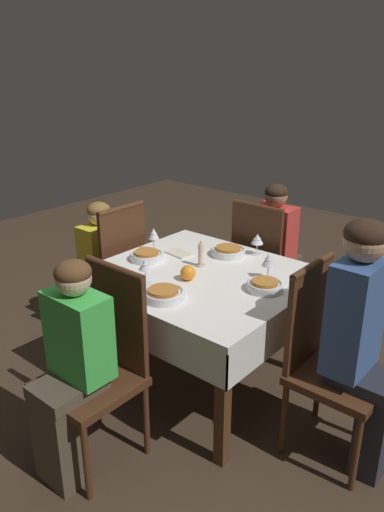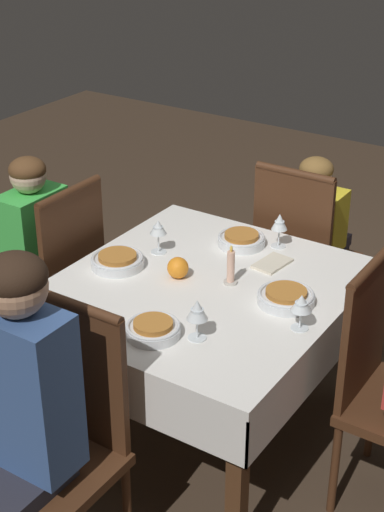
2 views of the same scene
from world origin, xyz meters
The scene contains 21 objects.
ground_plane centered at (0.00, 0.00, 0.00)m, with size 8.00×8.00×0.00m, color #3D2D21.
dining_table centered at (0.00, 0.00, 0.64)m, with size 1.20×1.10×0.72m.
chair_west centered at (-0.83, 0.04, 0.53)m, with size 0.43×0.43×0.99m.
chair_north centered at (-0.01, 0.78, 0.53)m, with size 0.43×0.43×0.99m.
chair_south centered at (0.05, -0.78, 0.53)m, with size 0.43×0.43×0.99m.
chair_east centered at (0.83, -0.04, 0.53)m, with size 0.43×0.43×0.99m.
person_adult_denim centered at (-0.99, 0.04, 0.71)m, with size 0.34×0.30×1.25m.
person_child_green centered at (-0.01, 0.95, 0.59)m, with size 0.30×0.33×1.08m.
person_child_red centered at (0.05, -0.95, 0.59)m, with size 0.30×0.33×1.08m.
person_child_yellow centered at (1.01, -0.04, 0.54)m, with size 0.33×0.30×0.98m.
bowl_west centered at (-0.40, -0.05, 0.75)m, with size 0.20×0.20×0.06m.
wine_glass_west centered at (-0.33, -0.19, 0.83)m, with size 0.08×0.08×0.16m.
bowl_north centered at (-0.06, 0.38, 0.75)m, with size 0.22×0.22×0.06m.
wine_glass_north centered at (0.14, 0.31, 0.83)m, with size 0.07×0.07×0.15m.
bowl_south centered at (0.06, -0.34, 0.75)m, with size 0.22×0.22×0.06m.
wine_glass_south centered at (-0.08, -0.47, 0.82)m, with size 0.08×0.08×0.14m.
bowl_east centered at (0.40, 0.05, 0.75)m, with size 0.21×0.21×0.06m.
wine_glass_east centered at (0.47, -0.09, 0.83)m, with size 0.07×0.07×0.15m.
candle_centerpiece centered at (0.07, -0.09, 0.79)m, with size 0.06×0.06×0.17m.
orange_fruit centered at (0.00, 0.12, 0.77)m, with size 0.09×0.09×0.09m, color orange.
napkin_red_folded centered at (0.31, -0.15, 0.73)m, with size 0.18×0.12×0.01m.
Camera 1 is at (-1.67, 2.06, 1.88)m, focal length 35.00 mm.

